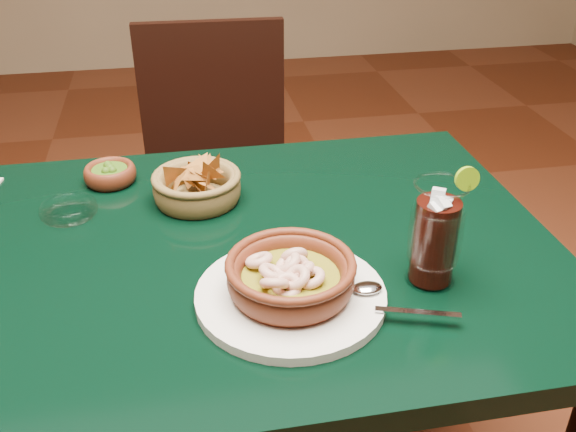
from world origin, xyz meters
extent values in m
cube|color=black|center=(0.00, 0.00, 0.73)|extent=(1.20, 0.80, 0.04)
cylinder|color=black|center=(0.54, 0.34, 0.35)|extent=(0.06, 0.06, 0.71)
cube|color=black|center=(0.07, 0.64, 0.46)|extent=(0.44, 0.44, 0.04)
cylinder|color=black|center=(-0.12, 0.46, 0.23)|extent=(0.04, 0.04, 0.46)
cylinder|color=black|center=(0.25, 0.45, 0.23)|extent=(0.04, 0.04, 0.46)
cylinder|color=black|center=(-0.10, 0.83, 0.23)|extent=(0.04, 0.04, 0.46)
cylinder|color=black|center=(0.26, 0.82, 0.23)|extent=(0.04, 0.04, 0.46)
cube|color=black|center=(0.08, 0.83, 0.70)|extent=(0.41, 0.04, 0.45)
cylinder|color=silver|center=(0.12, -0.16, 0.76)|extent=(0.28, 0.28, 0.02)
cylinder|color=#4D1E0F|center=(0.12, -0.16, 0.77)|extent=(0.17, 0.17, 0.01)
torus|color=#4D1E0F|center=(0.12, -0.16, 0.79)|extent=(0.21, 0.21, 0.04)
torus|color=#4D1E0F|center=(0.12, -0.16, 0.81)|extent=(0.19, 0.19, 0.01)
cylinder|color=#6B6715|center=(0.12, -0.16, 0.79)|extent=(0.15, 0.15, 0.01)
torus|color=#D3AA98|center=(0.13, -0.17, 0.80)|extent=(0.05, 0.05, 0.05)
torus|color=#D3AA98|center=(0.13, -0.15, 0.80)|extent=(0.06, 0.04, 0.05)
torus|color=#D3AA98|center=(0.13, -0.13, 0.80)|extent=(0.05, 0.03, 0.05)
torus|color=#D3AA98|center=(0.12, -0.15, 0.81)|extent=(0.05, 0.05, 0.04)
torus|color=#D3AA98|center=(0.08, -0.13, 0.80)|extent=(0.05, 0.06, 0.03)
torus|color=#D3AA98|center=(0.09, -0.17, 0.81)|extent=(0.05, 0.05, 0.04)
torus|color=#D3AA98|center=(0.09, -0.19, 0.81)|extent=(0.06, 0.06, 0.04)
torus|color=#D3AA98|center=(0.11, -0.19, 0.80)|extent=(0.04, 0.05, 0.04)
torus|color=#D3AA98|center=(0.12, -0.19, 0.81)|extent=(0.05, 0.06, 0.05)
torus|color=#D3AA98|center=(0.14, -0.18, 0.80)|extent=(0.05, 0.05, 0.03)
cube|color=silver|center=(0.28, -0.25, 0.77)|extent=(0.12, 0.05, 0.00)
ellipsoid|color=silver|center=(0.23, -0.18, 0.77)|extent=(0.05, 0.03, 0.01)
cylinder|color=brown|center=(0.00, 0.17, 0.75)|extent=(0.14, 0.14, 0.01)
torus|color=brown|center=(0.00, 0.17, 0.78)|extent=(0.20, 0.20, 0.06)
torus|color=brown|center=(0.00, 0.17, 0.80)|extent=(0.17, 0.17, 0.01)
cone|color=#A15E22|center=(0.00, 0.20, 0.80)|extent=(0.08, 0.05, 0.07)
cone|color=#A15E22|center=(0.02, 0.17, 0.81)|extent=(0.07, 0.06, 0.05)
cone|color=#A15E22|center=(0.03, 0.17, 0.82)|extent=(0.07, 0.05, 0.07)
cone|color=#A15E22|center=(-0.04, 0.14, 0.81)|extent=(0.04, 0.08, 0.07)
cone|color=#A15E22|center=(0.01, 0.18, 0.82)|extent=(0.08, 0.07, 0.05)
cone|color=#A15E22|center=(-0.04, 0.18, 0.78)|extent=(0.06, 0.07, 0.06)
cone|color=#A15E22|center=(0.02, 0.14, 0.80)|extent=(0.07, 0.08, 0.04)
cone|color=#A15E22|center=(0.01, 0.17, 0.81)|extent=(0.06, 0.06, 0.06)
cone|color=#A15E22|center=(0.00, 0.17, 0.79)|extent=(0.08, 0.03, 0.08)
cone|color=#A15E22|center=(-0.04, 0.15, 0.82)|extent=(0.08, 0.04, 0.08)
cone|color=#A15E22|center=(0.00, 0.17, 0.81)|extent=(0.07, 0.06, 0.05)
cone|color=#A15E22|center=(0.03, 0.15, 0.82)|extent=(0.07, 0.04, 0.07)
cone|color=#A15E22|center=(-0.01, 0.21, 0.79)|extent=(0.06, 0.06, 0.07)
cone|color=#A15E22|center=(0.02, 0.18, 0.81)|extent=(0.06, 0.08, 0.06)
cone|color=#A15E22|center=(0.00, 0.20, 0.80)|extent=(0.07, 0.06, 0.05)
cone|color=#A15E22|center=(0.00, 0.20, 0.79)|extent=(0.06, 0.08, 0.06)
cone|color=#A15E22|center=(0.02, 0.13, 0.81)|extent=(0.03, 0.08, 0.08)
cone|color=#A15E22|center=(0.00, 0.17, 0.78)|extent=(0.05, 0.07, 0.06)
cone|color=#A15E22|center=(0.01, 0.21, 0.82)|extent=(0.07, 0.08, 0.05)
cone|color=#A15E22|center=(0.02, 0.17, 0.81)|extent=(0.07, 0.06, 0.05)
cylinder|color=#4D1E0F|center=(-0.17, 0.28, 0.75)|extent=(0.09, 0.09, 0.01)
torus|color=#4D1E0F|center=(-0.17, 0.28, 0.77)|extent=(0.12, 0.12, 0.04)
cylinder|color=#24470C|center=(-0.17, 0.28, 0.78)|extent=(0.07, 0.07, 0.01)
sphere|color=#24470C|center=(-0.17, 0.28, 0.78)|extent=(0.02, 0.02, 0.02)
sphere|color=#24470C|center=(-0.17, 0.27, 0.78)|extent=(0.02, 0.02, 0.02)
sphere|color=#24470C|center=(-0.16, 0.28, 0.78)|extent=(0.02, 0.02, 0.02)
sphere|color=#24470C|center=(-0.17, 0.29, 0.78)|extent=(0.02, 0.02, 0.02)
sphere|color=#24470C|center=(-0.16, 0.27, 0.78)|extent=(0.02, 0.02, 0.02)
cylinder|color=white|center=(0.34, -0.15, 0.75)|extent=(0.08, 0.08, 0.01)
torus|color=white|center=(0.34, -0.15, 0.83)|extent=(0.17, 0.17, 0.09)
cylinder|color=black|center=(0.34, -0.15, 0.82)|extent=(0.07, 0.07, 0.14)
cube|color=silver|center=(0.34, -0.16, 0.89)|extent=(0.03, 0.03, 0.03)
cube|color=silver|center=(0.34, -0.14, 0.88)|extent=(0.03, 0.03, 0.03)
cube|color=silver|center=(0.34, -0.15, 0.90)|extent=(0.03, 0.03, 0.02)
cube|color=silver|center=(0.34, -0.14, 0.86)|extent=(0.03, 0.03, 0.03)
cube|color=silver|center=(0.33, -0.17, 0.88)|extent=(0.03, 0.03, 0.03)
cube|color=silver|center=(0.35, -0.15, 0.89)|extent=(0.03, 0.03, 0.03)
torus|color=white|center=(0.34, -0.15, 0.92)|extent=(0.08, 0.08, 0.00)
cylinder|color=#699B0E|center=(0.38, -0.15, 0.92)|extent=(0.04, 0.01, 0.04)
cylinder|color=white|center=(-0.23, 0.16, 0.75)|extent=(0.09, 0.09, 0.01)
torus|color=white|center=(-0.23, 0.16, 0.76)|extent=(0.11, 0.11, 0.03)
camera|label=1|loc=(-0.03, -0.91, 1.34)|focal=40.00mm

